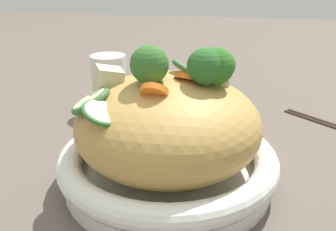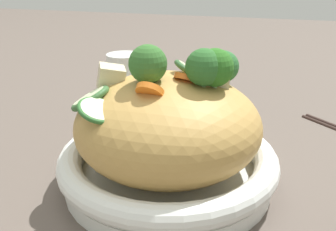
{
  "view_description": "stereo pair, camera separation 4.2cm",
  "coord_description": "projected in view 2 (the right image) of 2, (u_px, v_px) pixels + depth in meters",
  "views": [
    {
      "loc": [
        -0.39,
        -0.07,
        0.25
      ],
      "look_at": [
        0.0,
        0.0,
        0.09
      ],
      "focal_mm": 40.31,
      "sensor_mm": 36.0,
      "label": 1
    },
    {
      "loc": [
        -0.38,
        -0.11,
        0.25
      ],
      "look_at": [
        0.0,
        0.0,
        0.09
      ],
      "focal_mm": 40.31,
      "sensor_mm": 36.0,
      "label": 2
    }
  ],
  "objects": [
    {
      "name": "drinking_glass",
      "position": [
        125.0,
        82.0,
        0.67
      ],
      "size": [
        0.06,
        0.06,
        0.1
      ],
      "color": "silver",
      "rests_on": "ground_plane"
    },
    {
      "name": "serving_bowl",
      "position": [
        168.0,
        164.0,
        0.45
      ],
      "size": [
        0.26,
        0.26,
        0.05
      ],
      "color": "white",
      "rests_on": "ground_plane"
    },
    {
      "name": "noodle_heap",
      "position": [
        168.0,
        124.0,
        0.43
      ],
      "size": [
        0.21,
        0.21,
        0.12
      ],
      "color": "tan",
      "rests_on": "serving_bowl"
    },
    {
      "name": "broccoli_florets",
      "position": [
        196.0,
        67.0,
        0.4
      ],
      "size": [
        0.11,
        0.12,
        0.06
      ],
      "color": "#9AB770",
      "rests_on": "serving_bowl"
    },
    {
      "name": "ground_plane",
      "position": [
        168.0,
        181.0,
        0.46
      ],
      "size": [
        3.0,
        3.0,
        0.0
      ],
      "primitive_type": "plane",
      "color": "brown"
    },
    {
      "name": "chicken_chunks",
      "position": [
        154.0,
        78.0,
        0.42
      ],
      "size": [
        0.06,
        0.16,
        0.03
      ],
      "color": "beige",
      "rests_on": "serving_bowl"
    },
    {
      "name": "carrot_coins",
      "position": [
        150.0,
        84.0,
        0.41
      ],
      "size": [
        0.1,
        0.14,
        0.04
      ],
      "color": "orange",
      "rests_on": "serving_bowl"
    },
    {
      "name": "zucchini_slices",
      "position": [
        150.0,
        87.0,
        0.42
      ],
      "size": [
        0.17,
        0.16,
        0.05
      ],
      "color": "beige",
      "rests_on": "serving_bowl"
    }
  ]
}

